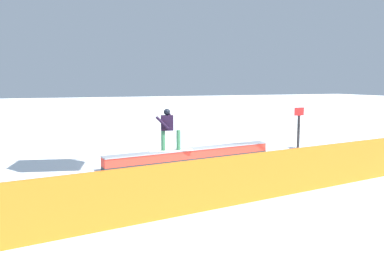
{
  "coord_description": "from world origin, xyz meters",
  "views": [
    {
      "loc": [
        4.81,
        12.43,
        2.81
      ],
      "look_at": [
        0.4,
        1.06,
        1.35
      ],
      "focal_mm": 36.22,
      "sensor_mm": 36.0,
      "label": 1
    }
  ],
  "objects": [
    {
      "name": "ground_plane",
      "position": [
        0.0,
        0.0,
        0.0
      ],
      "size": [
        120.0,
        120.0,
        0.0
      ],
      "primitive_type": "plane",
      "color": "white"
    },
    {
      "name": "grind_box",
      "position": [
        0.0,
        0.0,
        0.22
      ],
      "size": [
        6.36,
        1.44,
        0.49
      ],
      "color": "red",
      "rests_on": "ground_plane"
    },
    {
      "name": "snowboarder",
      "position": [
        0.89,
        0.11,
        1.27
      ],
      "size": [
        1.53,
        0.55,
        1.42
      ],
      "color": "silver",
      "rests_on": "grind_box"
    },
    {
      "name": "safety_fence",
      "position": [
        0.0,
        4.66,
        0.58
      ],
      "size": [
        11.65,
        1.86,
        1.16
      ],
      "primitive_type": "cube",
      "rotation": [
        0.0,
        0.0,
        0.15
      ],
      "color": "orange",
      "rests_on": "ground_plane"
    },
    {
      "name": "trail_marker",
      "position": [
        -4.1,
        0.48,
        1.0
      ],
      "size": [
        0.4,
        0.1,
        1.86
      ],
      "color": "#262628",
      "rests_on": "ground_plane"
    }
  ]
}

